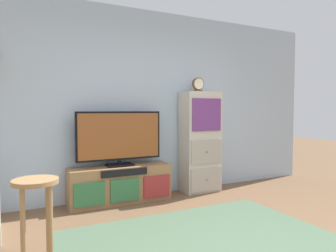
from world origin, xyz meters
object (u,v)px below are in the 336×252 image
(television, at_px, (120,137))
(bar_stool_near, at_px, (36,204))
(side_cabinet, at_px, (200,142))
(media_console, at_px, (120,184))
(desk_clock, at_px, (198,85))

(television, relative_size, bar_stool_near, 1.59)
(side_cabinet, height_order, bar_stool_near, side_cabinet)
(television, distance_m, side_cabinet, 1.29)
(side_cabinet, distance_m, bar_stool_near, 2.85)
(bar_stool_near, bearing_deg, television, 52.80)
(television, bearing_deg, media_console, -90.00)
(media_console, distance_m, side_cabinet, 1.38)
(desk_clock, bearing_deg, television, 178.66)
(desk_clock, xyz_separation_m, bar_stool_near, (-2.36, -1.47, -1.09))
(television, bearing_deg, desk_clock, -1.34)
(media_console, distance_m, bar_stool_near, 1.89)
(television, relative_size, side_cabinet, 0.77)
(desk_clock, bearing_deg, bar_stool_near, -148.12)
(television, height_order, desk_clock, desk_clock)
(media_console, xyz_separation_m, desk_clock, (1.23, -0.00, 1.39))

